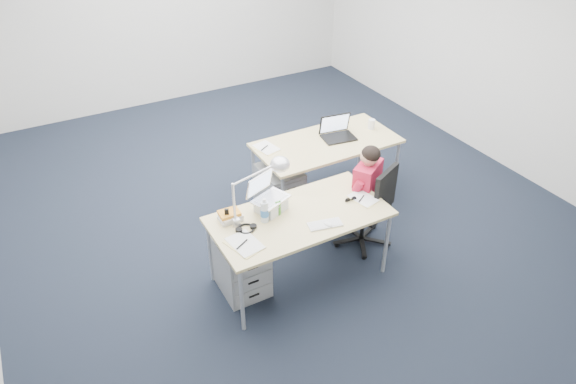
{
  "coord_description": "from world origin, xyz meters",
  "views": [
    {
      "loc": [
        -2.25,
        -4.3,
        3.48
      ],
      "look_at": [
        -0.38,
        -0.92,
        0.85
      ],
      "focal_mm": 32.0,
      "sensor_mm": 36.0,
      "label": 1
    }
  ],
  "objects": [
    {
      "name": "floor",
      "position": [
        0.0,
        0.0,
        0.0
      ],
      "size": [
        7.0,
        7.0,
        0.0
      ],
      "primitive_type": "plane",
      "color": "black",
      "rests_on": "ground"
    },
    {
      "name": "room",
      "position": [
        0.0,
        0.0,
        1.71
      ],
      "size": [
        6.02,
        7.02,
        2.8
      ],
      "color": "beige",
      "rests_on": "ground"
    },
    {
      "name": "desk_near",
      "position": [
        -0.38,
        -1.14,
        0.68
      ],
      "size": [
        1.6,
        0.8,
        0.73
      ],
      "color": "tan",
      "rests_on": "ground"
    },
    {
      "name": "desk_far",
      "position": [
        0.57,
        -0.1,
        0.68
      ],
      "size": [
        1.6,
        0.8,
        0.73
      ],
      "color": "tan",
      "rests_on": "ground"
    },
    {
      "name": "office_chair",
      "position": [
        0.47,
        -1.04,
        0.27
      ],
      "size": [
        0.79,
        0.79,
        0.95
      ],
      "rotation": [
        0.0,
        0.0,
        0.43
      ],
      "color": "black",
      "rests_on": "ground"
    },
    {
      "name": "seated_person",
      "position": [
        0.4,
        -0.89,
        0.56
      ],
      "size": [
        0.57,
        0.67,
        1.12
      ],
      "rotation": [
        0.0,
        0.0,
        0.56
      ],
      "color": "#BC1A39",
      "rests_on": "ground"
    },
    {
      "name": "drawer_pedestal_near",
      "position": [
        -0.93,
        -1.02,
        0.28
      ],
      "size": [
        0.4,
        0.5,
        0.55
      ],
      "primitive_type": "cube",
      "color": "#949899",
      "rests_on": "ground"
    },
    {
      "name": "drawer_pedestal_far",
      "position": [
        -0.03,
        -0.11,
        0.28
      ],
      "size": [
        0.4,
        0.5,
        0.55
      ],
      "primitive_type": "cube",
      "color": "#949899",
      "rests_on": "ground"
    },
    {
      "name": "silver_laptop",
      "position": [
        -0.57,
        -0.95,
        0.9
      ],
      "size": [
        0.39,
        0.35,
        0.34
      ],
      "primitive_type": null,
      "rotation": [
        0.0,
        0.0,
        0.37
      ],
      "color": "silver",
      "rests_on": "desk_near"
    },
    {
      "name": "wireless_keyboard",
      "position": [
        -0.26,
        -1.37,
        0.74
      ],
      "size": [
        0.32,
        0.18,
        0.01
      ],
      "primitive_type": "cube",
      "rotation": [
        0.0,
        0.0,
        -0.22
      ],
      "color": "white",
      "rests_on": "desk_near"
    },
    {
      "name": "computer_mouse",
      "position": [
        -0.24,
        -1.39,
        0.75
      ],
      "size": [
        0.08,
        0.1,
        0.03
      ],
      "primitive_type": "ellipsoid",
      "rotation": [
        0.0,
        0.0,
        0.36
      ],
      "color": "white",
      "rests_on": "desk_near"
    },
    {
      "name": "headphones",
      "position": [
        -0.89,
        -1.1,
        0.75
      ],
      "size": [
        0.21,
        0.17,
        0.03
      ],
      "primitive_type": null,
      "rotation": [
        0.0,
        0.0,
        -0.11
      ],
      "color": "black",
      "rests_on": "desk_near"
    },
    {
      "name": "can_koozie",
      "position": [
        -0.55,
        -1.02,
        0.78
      ],
      "size": [
        0.06,
        0.06,
        0.1
      ],
      "primitive_type": "cylinder",
      "rotation": [
        0.0,
        0.0,
        -0.05
      ],
      "color": "#131E3D",
      "rests_on": "desk_near"
    },
    {
      "name": "water_bottle",
      "position": [
        -0.69,
        -1.06,
        0.85
      ],
      "size": [
        0.09,
        0.09,
        0.23
      ],
      "primitive_type": "cylinder",
      "rotation": [
        0.0,
        0.0,
        -0.29
      ],
      "color": "silver",
      "rests_on": "desk_near"
    },
    {
      "name": "bear_figurine",
      "position": [
        -0.54,
        -1.03,
        0.8
      ],
      "size": [
        0.08,
        0.06,
        0.14
      ],
      "primitive_type": null,
      "rotation": [
        0.0,
        0.0,
        -0.09
      ],
      "color": "#267A20",
      "rests_on": "desk_near"
    },
    {
      "name": "book_stack",
      "position": [
        -0.95,
        -0.9,
        0.77
      ],
      "size": [
        0.2,
        0.16,
        0.09
      ],
      "primitive_type": "cube",
      "rotation": [
        0.0,
        0.0,
        -0.06
      ],
      "color": "silver",
      "rests_on": "desk_near"
    },
    {
      "name": "cordless_phone",
      "position": [
        -0.99,
        -0.92,
        0.8
      ],
      "size": [
        0.04,
        0.04,
        0.14
      ],
      "primitive_type": "cube",
      "rotation": [
        0.0,
        0.0,
        -0.42
      ],
      "color": "black",
      "rests_on": "desk_near"
    },
    {
      "name": "papers_left",
      "position": [
        -0.99,
        -1.28,
        0.74
      ],
      "size": [
        0.27,
        0.34,
        0.01
      ],
      "primitive_type": "cube",
      "rotation": [
        0.0,
        0.0,
        0.2
      ],
      "color": "#F0DF8B",
      "rests_on": "desk_near"
    },
    {
      "name": "papers_right",
      "position": [
        0.26,
        -1.21,
        0.73
      ],
      "size": [
        0.24,
        0.3,
        0.01
      ],
      "primitive_type": "cube",
      "rotation": [
        0.0,
        0.0,
        0.26
      ],
      "color": "#F0DF8B",
      "rests_on": "desk_near"
    },
    {
      "name": "sunglasses",
      "position": [
        0.15,
        -1.18,
        0.74
      ],
      "size": [
        0.12,
        0.07,
        0.03
      ],
      "primitive_type": null,
      "rotation": [
        0.0,
        0.0,
        -0.14
      ],
      "color": "black",
      "rests_on": "desk_near"
    },
    {
      "name": "desk_lamp",
      "position": [
        -0.77,
        -0.98,
        1.02
      ],
      "size": [
        0.54,
        0.35,
        0.57
      ],
      "primitive_type": null,
      "rotation": [
        0.0,
        0.0,
        0.36
      ],
      "color": "silver",
      "rests_on": "desk_near"
    },
    {
      "name": "dark_laptop",
      "position": [
        0.73,
        -0.1,
        0.86
      ],
      "size": [
        0.41,
        0.4,
        0.26
      ],
      "primitive_type": null,
      "rotation": [
        0.0,
        0.0,
        -0.15
      ],
      "color": "black",
      "rests_on": "desk_far"
    },
    {
      "name": "far_cup",
      "position": [
        1.19,
        -0.08,
        0.79
      ],
      "size": [
        0.08,
        0.08,
        0.11
      ],
      "primitive_type": "cylinder",
      "rotation": [
        0.0,
        0.0,
        0.05
      ],
      "color": "white",
      "rests_on": "desk_far"
    },
    {
      "name": "far_papers",
      "position": [
        -0.1,
        0.08,
        0.73
      ],
      "size": [
        0.25,
        0.32,
        0.01
      ],
      "primitive_type": "cube",
      "rotation": [
        0.0,
        0.0,
        0.24
      ],
      "color": "white",
      "rests_on": "desk_far"
    }
  ]
}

